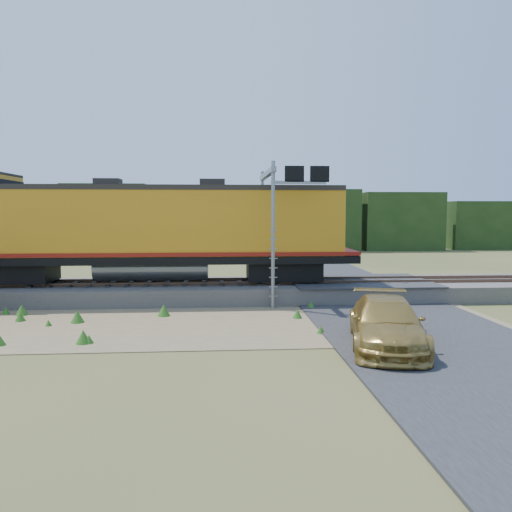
{
  "coord_description": "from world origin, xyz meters",
  "views": [
    {
      "loc": [
        -0.06,
        -18.74,
        4.31
      ],
      "look_at": [
        1.5,
        3.0,
        2.4
      ],
      "focal_mm": 35.0,
      "sensor_mm": 36.0,
      "label": 1
    }
  ],
  "objects": [
    {
      "name": "ground",
      "position": [
        0.0,
        0.0,
        0.0
      ],
      "size": [
        140.0,
        140.0,
        0.0
      ],
      "primitive_type": "plane",
      "color": "#475123",
      "rests_on": "ground"
    },
    {
      "name": "car",
      "position": [
        5.2,
        -3.45,
        0.79
      ],
      "size": [
        3.37,
        5.78,
        1.57
      ],
      "primitive_type": "imported",
      "rotation": [
        0.0,
        0.0,
        -0.23
      ],
      "color": "#B18E41",
      "rests_on": "ground"
    },
    {
      "name": "ballast",
      "position": [
        0.0,
        6.0,
        0.4
      ],
      "size": [
        70.0,
        5.0,
        0.8
      ],
      "primitive_type": "cube",
      "color": "slate",
      "rests_on": "ground"
    },
    {
      "name": "tree_line_north",
      "position": [
        0.0,
        38.0,
        3.07
      ],
      "size": [
        130.0,
        3.0,
        6.5
      ],
      "color": "#1A3312",
      "rests_on": "ground"
    },
    {
      "name": "rails",
      "position": [
        0.0,
        6.0,
        0.88
      ],
      "size": [
        70.0,
        1.54,
        0.16
      ],
      "color": "brown",
      "rests_on": "ballast"
    },
    {
      "name": "locomotive",
      "position": [
        -3.75,
        6.0,
        3.52
      ],
      "size": [
        20.14,
        3.07,
        5.2
      ],
      "color": "black",
      "rests_on": "rails"
    },
    {
      "name": "dirt_shoulder",
      "position": [
        -2.0,
        0.5,
        0.01
      ],
      "size": [
        26.0,
        8.0,
        0.03
      ],
      "primitive_type": "cube",
      "color": "#8C7754",
      "rests_on": "ground"
    },
    {
      "name": "signal_gantry",
      "position": [
        2.59,
        5.35,
        4.95
      ],
      "size": [
        2.6,
        6.2,
        6.56
      ],
      "color": "gray",
      "rests_on": "ground"
    },
    {
      "name": "weed_clumps",
      "position": [
        -3.5,
        0.1,
        0.0
      ],
      "size": [
        15.0,
        6.2,
        0.56
      ],
      "primitive_type": null,
      "color": "#336C1E",
      "rests_on": "ground"
    },
    {
      "name": "road",
      "position": [
        7.0,
        0.74,
        0.09
      ],
      "size": [
        7.0,
        66.0,
        0.86
      ],
      "color": "#38383A",
      "rests_on": "ground"
    }
  ]
}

